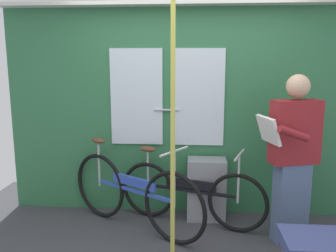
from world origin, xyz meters
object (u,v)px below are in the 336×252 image
bicycle_leaning_behind (190,194)px  handrail_pole (173,143)px  bicycle_near_door (133,194)px  passenger_reading_newspaper (293,156)px  trash_bin_by_wall (206,189)px

bicycle_leaning_behind → handrail_pole: (-0.12, -1.11, 0.83)m
bicycle_leaning_behind → handrail_pole: bearing=-78.3°
bicycle_near_door → bicycle_leaning_behind: size_ratio=0.96×
passenger_reading_newspaper → handrail_pole: (-1.11, -0.80, 0.30)m
bicycle_leaning_behind → passenger_reading_newspaper: bearing=0.3°
passenger_reading_newspaper → trash_bin_by_wall: (-0.81, 0.47, -0.53)m
passenger_reading_newspaper → handrail_pole: 1.40m
bicycle_leaning_behind → trash_bin_by_wall: bearing=57.4°
trash_bin_by_wall → bicycle_leaning_behind: bearing=-140.5°
bicycle_near_door → bicycle_leaning_behind: bicycle_near_door is taller
passenger_reading_newspaper → bicycle_leaning_behind: bearing=-33.9°
bicycle_leaning_behind → handrail_pole: size_ratio=0.68×
bicycle_near_door → handrail_pole: 1.32m
bicycle_leaning_behind → passenger_reading_newspaper: 1.17m
passenger_reading_newspaper → handrail_pole: bearing=19.3°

